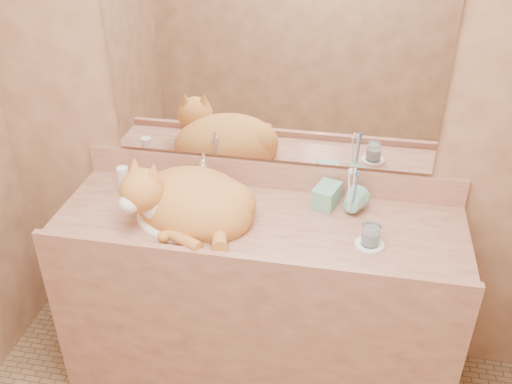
% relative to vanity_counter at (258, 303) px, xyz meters
% --- Properties ---
extents(wall_back, '(2.40, 0.02, 2.50)m').
position_rel_vanity_counter_xyz_m(wall_back, '(0.00, 0.28, 0.82)').
color(wall_back, brown).
rests_on(wall_back, ground).
extents(vanity_counter, '(1.60, 0.55, 0.85)m').
position_rel_vanity_counter_xyz_m(vanity_counter, '(0.00, 0.00, 0.00)').
color(vanity_counter, brown).
rests_on(vanity_counter, floor).
extents(mirror, '(1.30, 0.02, 0.80)m').
position_rel_vanity_counter_xyz_m(mirror, '(0.00, 0.26, 0.97)').
color(mirror, white).
rests_on(mirror, wall_back).
extents(sink_basin, '(0.50, 0.45, 0.14)m').
position_rel_vanity_counter_xyz_m(sink_basin, '(-0.25, -0.02, 0.49)').
color(sink_basin, white).
rests_on(sink_basin, vanity_counter).
extents(faucet, '(0.06, 0.13, 0.18)m').
position_rel_vanity_counter_xyz_m(faucet, '(-0.25, 0.15, 0.52)').
color(faucet, white).
rests_on(faucet, vanity_counter).
extents(cat, '(0.59, 0.53, 0.27)m').
position_rel_vanity_counter_xyz_m(cat, '(-0.27, -0.03, 0.51)').
color(cat, '#B96D2A').
rests_on(cat, sink_basin).
extents(soap_dispenser, '(0.11, 0.11, 0.19)m').
position_rel_vanity_counter_xyz_m(soap_dispenser, '(0.23, 0.11, 0.52)').
color(soap_dispenser, '#72B79D').
rests_on(soap_dispenser, vanity_counter).
extents(toothbrush_cup, '(0.13, 0.13, 0.09)m').
position_rel_vanity_counter_xyz_m(toothbrush_cup, '(0.35, 0.09, 0.47)').
color(toothbrush_cup, '#72B79D').
rests_on(toothbrush_cup, vanity_counter).
extents(toothbrushes, '(0.04, 0.04, 0.22)m').
position_rel_vanity_counter_xyz_m(toothbrushes, '(0.35, 0.09, 0.56)').
color(toothbrushes, white).
rests_on(toothbrushes, toothbrush_cup).
extents(saucer, '(0.11, 0.11, 0.01)m').
position_rel_vanity_counter_xyz_m(saucer, '(0.43, -0.08, 0.43)').
color(saucer, white).
rests_on(saucer, vanity_counter).
extents(water_glass, '(0.07, 0.07, 0.08)m').
position_rel_vanity_counter_xyz_m(water_glass, '(0.43, -0.08, 0.48)').
color(water_glass, white).
rests_on(water_glass, saucer).
extents(lotion_bottle, '(0.05, 0.05, 0.11)m').
position_rel_vanity_counter_xyz_m(lotion_bottle, '(-0.59, 0.11, 0.48)').
color(lotion_bottle, white).
rests_on(lotion_bottle, vanity_counter).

